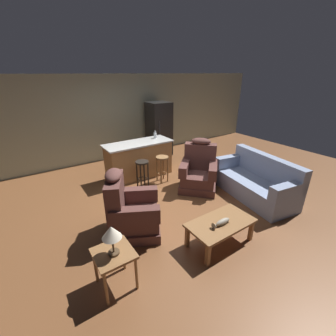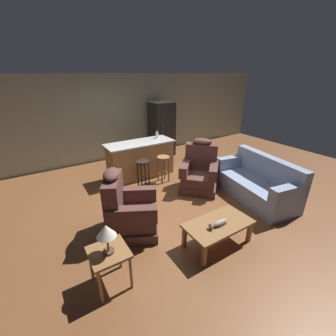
{
  "view_description": "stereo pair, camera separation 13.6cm",
  "coord_description": "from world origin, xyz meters",
  "px_view_note": "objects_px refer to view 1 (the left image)",
  "views": [
    {
      "loc": [
        -2.51,
        -3.75,
        2.63
      ],
      "look_at": [
        -0.04,
        -0.1,
        0.75
      ],
      "focal_mm": 24.0,
      "sensor_mm": 36.0,
      "label": 1
    },
    {
      "loc": [
        -2.4,
        -3.82,
        2.63
      ],
      "look_at": [
        -0.04,
        -0.1,
        0.75
      ],
      "focal_mm": 24.0,
      "sensor_mm": 36.0,
      "label": 2
    }
  ],
  "objects_px": {
    "fish_figurine": "(221,223)",
    "recliner_near_island": "(199,172)",
    "recliner_near_lamp": "(130,211)",
    "end_table": "(114,258)",
    "bar_stool_right": "(162,164)",
    "kitchen_island": "(139,159)",
    "bar_stool_left": "(142,169)",
    "couch": "(256,182)",
    "table_lamp": "(112,233)",
    "coffee_table": "(221,225)",
    "refrigerator": "(159,129)",
    "bottle_tall_green": "(155,135)"
  },
  "relations": [
    {
      "from": "couch",
      "to": "table_lamp",
      "type": "height_order",
      "value": "table_lamp"
    },
    {
      "from": "fish_figurine",
      "to": "couch",
      "type": "distance_m",
      "value": 2.02
    },
    {
      "from": "recliner_near_lamp",
      "to": "end_table",
      "type": "bearing_deg",
      "value": -97.43
    },
    {
      "from": "recliner_near_island",
      "to": "kitchen_island",
      "type": "height_order",
      "value": "recliner_near_island"
    },
    {
      "from": "fish_figurine",
      "to": "bar_stool_right",
      "type": "height_order",
      "value": "bar_stool_right"
    },
    {
      "from": "coffee_table",
      "to": "bar_stool_left",
      "type": "height_order",
      "value": "bar_stool_left"
    },
    {
      "from": "recliner_near_lamp",
      "to": "recliner_near_island",
      "type": "bearing_deg",
      "value": 43.84
    },
    {
      "from": "bar_stool_right",
      "to": "couch",
      "type": "bearing_deg",
      "value": -53.32
    },
    {
      "from": "couch",
      "to": "kitchen_island",
      "type": "bearing_deg",
      "value": -45.9
    },
    {
      "from": "couch",
      "to": "kitchen_island",
      "type": "distance_m",
      "value": 2.98
    },
    {
      "from": "table_lamp",
      "to": "refrigerator",
      "type": "bearing_deg",
      "value": 51.9
    },
    {
      "from": "bottle_tall_green",
      "to": "recliner_near_island",
      "type": "bearing_deg",
      "value": -79.19
    },
    {
      "from": "couch",
      "to": "refrigerator",
      "type": "bearing_deg",
      "value": -75.77
    },
    {
      "from": "recliner_near_island",
      "to": "kitchen_island",
      "type": "distance_m",
      "value": 1.67
    },
    {
      "from": "bar_stool_right",
      "to": "bottle_tall_green",
      "type": "distance_m",
      "value": 0.96
    },
    {
      "from": "coffee_table",
      "to": "bottle_tall_green",
      "type": "distance_m",
      "value": 3.37
    },
    {
      "from": "table_lamp",
      "to": "bottle_tall_green",
      "type": "xyz_separation_m",
      "value": [
        2.45,
        3.06,
        0.16
      ]
    },
    {
      "from": "fish_figurine",
      "to": "refrigerator",
      "type": "relative_size",
      "value": 0.19
    },
    {
      "from": "recliner_near_island",
      "to": "couch",
      "type": "bearing_deg",
      "value": 84.4
    },
    {
      "from": "end_table",
      "to": "bar_stool_left",
      "type": "xyz_separation_m",
      "value": [
        1.63,
        2.3,
        0.01
      ]
    },
    {
      "from": "refrigerator",
      "to": "table_lamp",
      "type": "bearing_deg",
      "value": -128.1
    },
    {
      "from": "coffee_table",
      "to": "bar_stool_right",
      "type": "xyz_separation_m",
      "value": [
        0.47,
        2.48,
        0.11
      ]
    },
    {
      "from": "refrigerator",
      "to": "bar_stool_right",
      "type": "bearing_deg",
      "value": -119.93
    },
    {
      "from": "recliner_near_lamp",
      "to": "bar_stool_right",
      "type": "xyz_separation_m",
      "value": [
        1.56,
        1.39,
        0.05
      ]
    },
    {
      "from": "fish_figurine",
      "to": "recliner_near_island",
      "type": "xyz_separation_m",
      "value": [
        1.07,
        1.75,
        -0.04
      ]
    },
    {
      "from": "fish_figurine",
      "to": "bar_stool_left",
      "type": "xyz_separation_m",
      "value": [
        -0.04,
        2.54,
        0.01
      ]
    },
    {
      "from": "kitchen_island",
      "to": "bottle_tall_green",
      "type": "distance_m",
      "value": 0.81
    },
    {
      "from": "recliner_near_island",
      "to": "refrigerator",
      "type": "distance_m",
      "value": 2.7
    },
    {
      "from": "recliner_near_island",
      "to": "end_table",
      "type": "distance_m",
      "value": 3.13
    },
    {
      "from": "recliner_near_lamp",
      "to": "coffee_table",
      "type": "bearing_deg",
      "value": -17.52
    },
    {
      "from": "coffee_table",
      "to": "table_lamp",
      "type": "xyz_separation_m",
      "value": [
        -1.72,
        0.17,
        0.5
      ]
    },
    {
      "from": "coffee_table",
      "to": "recliner_near_island",
      "type": "relative_size",
      "value": 0.92
    },
    {
      "from": "bar_stool_left",
      "to": "bar_stool_right",
      "type": "bearing_deg",
      "value": 0.0
    },
    {
      "from": "kitchen_island",
      "to": "bar_stool_right",
      "type": "bearing_deg",
      "value": -62.05
    },
    {
      "from": "table_lamp",
      "to": "coffee_table",
      "type": "bearing_deg",
      "value": -5.53
    },
    {
      "from": "couch",
      "to": "table_lamp",
      "type": "distance_m",
      "value": 3.63
    },
    {
      "from": "fish_figurine",
      "to": "refrigerator",
      "type": "xyz_separation_m",
      "value": [
        1.58,
        4.37,
        0.42
      ]
    },
    {
      "from": "end_table",
      "to": "bottle_tall_green",
      "type": "distance_m",
      "value": 3.94
    },
    {
      "from": "recliner_near_island",
      "to": "table_lamp",
      "type": "bearing_deg",
      "value": -14.59
    },
    {
      "from": "coffee_table",
      "to": "table_lamp",
      "type": "relative_size",
      "value": 2.68
    },
    {
      "from": "fish_figurine",
      "to": "couch",
      "type": "relative_size",
      "value": 0.17
    },
    {
      "from": "kitchen_island",
      "to": "bar_stool_left",
      "type": "distance_m",
      "value": 0.67
    },
    {
      "from": "end_table",
      "to": "kitchen_island",
      "type": "height_order",
      "value": "kitchen_island"
    },
    {
      "from": "fish_figurine",
      "to": "recliner_near_island",
      "type": "height_order",
      "value": "recliner_near_island"
    },
    {
      "from": "refrigerator",
      "to": "recliner_near_lamp",
      "type": "bearing_deg",
      "value": -129.03
    },
    {
      "from": "recliner_near_island",
      "to": "end_table",
      "type": "bearing_deg",
      "value": -14.92
    },
    {
      "from": "fish_figurine",
      "to": "recliner_near_lamp",
      "type": "relative_size",
      "value": 0.28
    },
    {
      "from": "end_table",
      "to": "bottle_tall_green",
      "type": "bearing_deg",
      "value": 51.11
    },
    {
      "from": "bar_stool_left",
      "to": "recliner_near_lamp",
      "type": "bearing_deg",
      "value": -125.32
    },
    {
      "from": "recliner_near_island",
      "to": "end_table",
      "type": "height_order",
      "value": "recliner_near_island"
    }
  ]
}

